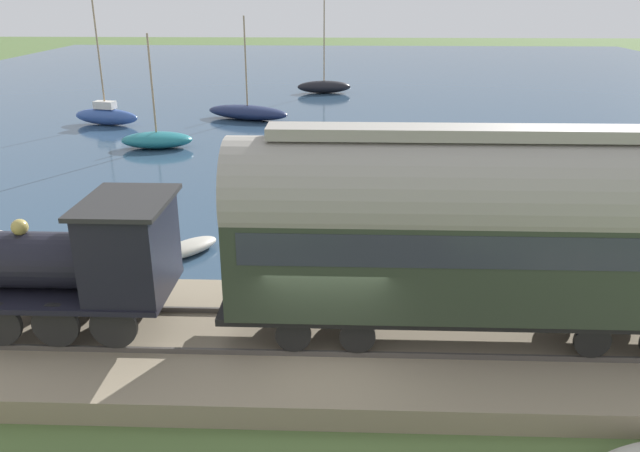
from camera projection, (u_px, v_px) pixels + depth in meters
name	position (u px, v px, depth m)	size (l,w,h in m)	color
ground_plane	(325.00, 371.00, 13.65)	(200.00, 200.00, 0.00)	#516B38
harbor_water	(340.00, 85.00, 54.47)	(80.00, 80.00, 0.01)	#2D4760
rail_embankment	(326.00, 344.00, 14.22)	(5.41, 56.00, 0.63)	gray
steam_locomotive	(84.00, 258.00, 13.67)	(2.42, 5.13, 3.26)	black
passenger_coach	(475.00, 226.00, 13.07)	(2.38, 10.81, 4.65)	black
sailboat_blue	(106.00, 115.00, 38.15)	(1.99, 4.37, 8.91)	#335199
sailboat_navy	(248.00, 112.00, 39.76)	(3.50, 5.82, 6.32)	#192347
sailboat_teal	(157.00, 139.00, 32.63)	(2.09, 3.83, 5.79)	#1E707A
sailboat_black	(324.00, 86.00, 49.84)	(1.73, 4.36, 8.38)	black
rowboat_off_pier	(514.00, 195.00, 24.39)	(2.96, 2.25, 0.56)	#B7B2A3
rowboat_near_shore	(188.00, 248.00, 19.60)	(2.24, 2.04, 0.41)	#B7B2A3
rowboat_far_out	(149.00, 198.00, 24.29)	(2.92, 2.23, 0.38)	beige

